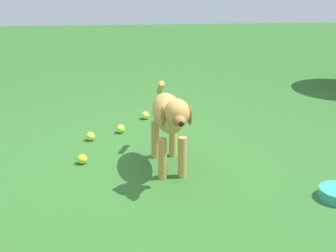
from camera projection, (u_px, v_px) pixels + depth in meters
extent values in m
plane|color=#2D6026|center=(132.00, 165.00, 2.89)|extent=(14.00, 14.00, 0.00)
ellipsoid|color=#C69347|center=(168.00, 113.00, 2.74)|extent=(0.50, 0.23, 0.22)
cylinder|color=#C69347|center=(182.00, 157.00, 2.68)|extent=(0.05, 0.05, 0.26)
cylinder|color=#C69347|center=(163.00, 159.00, 2.66)|extent=(0.05, 0.05, 0.26)
cylinder|color=#C69347|center=(173.00, 138.00, 2.98)|extent=(0.05, 0.05, 0.26)
cylinder|color=#C69347|center=(155.00, 139.00, 2.96)|extent=(0.05, 0.05, 0.26)
ellipsoid|color=#C69347|center=(177.00, 113.00, 2.43)|extent=(0.17, 0.16, 0.16)
ellipsoid|color=olive|center=(179.00, 120.00, 2.37)|extent=(0.12, 0.08, 0.06)
sphere|color=black|center=(181.00, 124.00, 2.32)|extent=(0.03, 0.03, 0.03)
ellipsoid|color=olive|center=(190.00, 115.00, 2.46)|extent=(0.06, 0.03, 0.12)
ellipsoid|color=olive|center=(163.00, 116.00, 2.43)|extent=(0.06, 0.03, 0.12)
cylinder|color=#C69347|center=(161.00, 87.00, 2.99)|extent=(0.16, 0.05, 0.13)
sphere|color=#CFE33D|center=(91.00, 136.00, 3.27)|extent=(0.07, 0.07, 0.07)
sphere|color=#C5E340|center=(121.00, 129.00, 3.42)|extent=(0.07, 0.07, 0.07)
sphere|color=yellow|center=(82.00, 159.00, 2.89)|extent=(0.07, 0.07, 0.07)
sphere|color=#CDE241|center=(145.00, 115.00, 3.72)|extent=(0.07, 0.07, 0.07)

